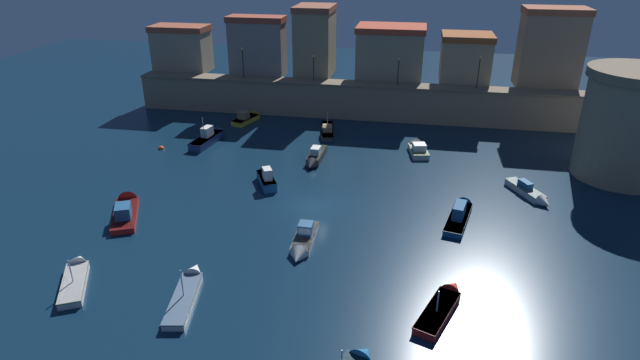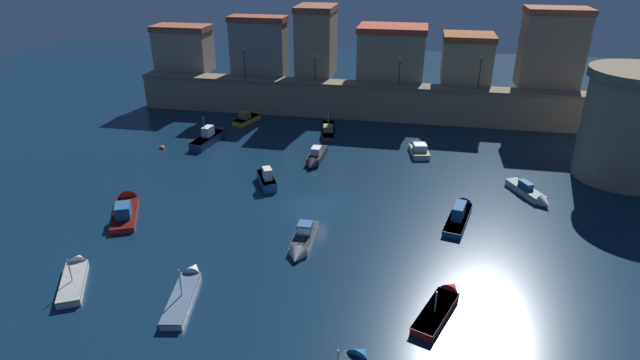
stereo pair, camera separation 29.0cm
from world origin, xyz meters
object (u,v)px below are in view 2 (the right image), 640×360
Objects in this scene: fortress_tower at (632,125)px; moored_boat_10 at (211,136)px; moored_boat_5 at (328,128)px; moored_boat_7 at (75,274)px; quay_lamp_1 at (315,63)px; quay_lamp_2 at (400,67)px; moored_boat_8 at (266,177)px; moored_boat_4 at (250,117)px; quay_lamp_3 at (481,67)px; moored_boat_3 at (418,148)px; moored_boat_13 at (302,242)px; moored_boat_2 at (442,304)px; moored_boat_0 at (186,288)px; moored_boat_6 at (316,157)px; moored_boat_12 at (126,207)px; quay_lamp_0 at (244,58)px; moored_boat_1 at (531,194)px; mooring_buoy_0 at (162,148)px; moored_boat_9 at (460,212)px.

moored_boat_10 is at bearing 177.71° from fortress_tower.
moored_boat_5 is 33.13m from moored_boat_7.
quay_lamp_1 is at bearing -31.38° from moored_boat_10.
moored_boat_7 is at bearing -102.80° from quay_lamp_1.
quay_lamp_2 is 23.83m from moored_boat_8.
moored_boat_4 is 1.14× the size of moored_boat_8.
quay_lamp_3 is 18.61m from moored_boat_5.
moored_boat_3 is 0.64× the size of moored_boat_5.
moored_boat_7 reaches higher than moored_boat_3.
moored_boat_3 is 0.69× the size of moored_boat_10.
moored_boat_10 is at bearing 16.23° from moored_boat_8.
moored_boat_13 is (2.52, -24.74, -0.01)m from moored_boat_5.
quay_lamp_1 is at bearing -39.92° from moored_boat_7.
moored_boat_2 is 38.61m from moored_boat_4.
moored_boat_10 is (-28.43, -11.34, -6.24)m from quay_lamp_3.
moored_boat_8 is (8.04, 16.26, 0.29)m from moored_boat_7.
moored_boat_0 is 1.21× the size of moored_boat_13.
quay_lamp_1 is at bearing 43.98° from moored_boat_2.
moored_boat_8 is at bearing -28.72° from moored_boat_6.
quay_lamp_1 is 0.85× the size of quay_lamp_3.
moored_boat_6 is (-11.81, 20.59, 0.20)m from moored_boat_2.
moored_boat_12 is (-20.06, -27.81, -6.09)m from quay_lamp_2.
moored_boat_2 is (23.76, -35.41, -6.49)m from quay_lamp_0.
moored_boat_4 is at bearing -31.28° from moored_boat_12.
quay_lamp_1 is at bearing 0.00° from quay_lamp_0.
moored_boat_4 is at bearing -144.69° from moored_boat_1.
moored_boat_1 is 8.17× the size of mooring_buoy_0.
moored_boat_7 is at bearing -87.71° from moored_boat_1.
quay_lamp_1 reaches higher than moored_boat_10.
moored_boat_2 is (15.57, 1.45, 0.01)m from moored_boat_0.
mooring_buoy_0 is (-13.48, -14.43, -6.45)m from quay_lamp_1.
quay_lamp_0 is 0.56× the size of moored_boat_10.
moored_boat_1 is at bearing -95.96° from moored_boat_10.
moored_boat_4 is 10.12m from moored_boat_5.
moored_boat_1 is (12.44, -19.04, -6.09)m from quay_lamp_2.
quay_lamp_2 is 0.46× the size of moored_boat_9.
quay_lamp_0 reaches higher than moored_boat_8.
moored_boat_0 is at bearing -153.90° from moored_boat_10.
moored_boat_2 reaches higher than moored_boat_6.
moored_boat_8 is (-3.41, -5.76, 0.09)m from moored_boat_6.
moored_boat_8 is 0.84× the size of moored_boat_13.
moored_boat_2 is at bearing -67.20° from quay_lamp_1.
fortress_tower is at bearing -22.46° from quay_lamp_1.
quay_lamp_2 is 0.71× the size of moored_boat_8.
moored_boat_10 is 10.52× the size of mooring_buoy_0.
fortress_tower reaches higher than moored_boat_13.
fortress_tower is 17.83m from quay_lamp_3.
moored_boat_9 is (25.42, -23.66, -6.36)m from quay_lamp_0.
quay_lamp_2 is at bearing 28.81° from moored_boat_2.
moored_boat_9 is at bearing -17.10° from mooring_buoy_0.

